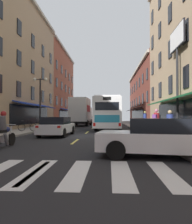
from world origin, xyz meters
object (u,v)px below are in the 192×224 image
Objects in this scene: transit_bus at (109,113)px; pedestrian_near at (156,122)px; sedan_near at (89,120)px; motorcycle_rider at (3,132)px; billboard_sign at (177,51)px; box_truck at (81,112)px; street_lamp_twin at (40,101)px; sedan_mid at (161,137)px; pedestrian_mid at (145,119)px; sedan_far at (57,126)px; bicycle_near at (28,127)px; pedestrian_rear at (158,122)px; pedestrian_far at (170,125)px.

transit_bus reaches higher than pedestrian_near.
sedan_near is 30.76m from motorcycle_rider.
pedestrian_near is (3.08, -10.10, -0.66)m from transit_bus.
sedan_near is (-8.97, 23.76, -5.62)m from billboard_sign.
box_truck is (-9.17, 14.43, -4.36)m from billboard_sign.
sedan_near is 2.58× the size of pedestrian_near.
sedan_mid is at bearing -56.40° from street_lamp_twin.
sedan_near is at bearing 103.43° from transit_bus.
pedestrian_mid is (-1.21, 7.16, -5.28)m from billboard_sign.
sedan_far is at bearing -60.40° from street_lamp_twin.
pedestrian_rear is (10.74, -1.36, 0.47)m from bicycle_near.
pedestrian_rear is (0.49, 4.88, 0.01)m from pedestrian_far.
sedan_far is at bearing -89.02° from box_truck.
billboard_sign is 10.42m from transit_bus.
box_truck is 13.27m from bicycle_near.
pedestrian_near is (7.82, 4.67, 0.37)m from motorcycle_rider.
sedan_mid is 0.89× the size of street_lamp_twin.
motorcycle_rider is (-0.72, -21.42, -1.30)m from box_truck.
motorcycle_rider is 1.21× the size of bicycle_near.
billboard_sign is 3.87× the size of motorcycle_rider.
pedestrian_mid is at bearing 58.48° from motorcycle_rider.
motorcycle_rider is at bearing -99.55° from sedan_far.
pedestrian_mid is at bearing -64.94° from sedan_near.
sedan_mid is (5.63, -32.50, -0.05)m from sedan_near.
sedan_far is at bearing 80.45° from motorcycle_rider.
sedan_near is 1.05× the size of sedan_far.
sedan_near is 18.32m from pedestrian_mid.
transit_bus is (-5.16, 7.78, -4.63)m from billboard_sign.
billboard_sign reaches higher than street_lamp_twin.
motorcycle_rider is 16.61m from pedestrian_mid.
pedestrian_rear is at bearing -20.04° from street_lamp_twin.
pedestrian_rear is (-0.17, -6.93, -0.11)m from pedestrian_mid.
transit_bus is at bearing 9.26° from pedestrian_rear.
street_lamp_twin is (-2.67, -10.39, 0.92)m from box_truck.
street_lamp_twin reaches higher than bicycle_near.
box_truck reaches higher than sedan_far.
pedestrian_far is 0.32× the size of street_lamp_twin.
sedan_mid is 15.51m from street_lamp_twin.
billboard_sign reaches higher than pedestrian_near.
sedan_mid is (-3.34, -8.74, -5.68)m from billboard_sign.
billboard_sign reaches higher than sedan_near.
pedestrian_far is at bearing -69.07° from box_truck.
transit_bus is at bearing -58.87° from box_truck.
billboard_sign is 10.62m from sedan_far.
street_lamp_twin is (-10.62, -3.12, 1.85)m from pedestrian_mid.
billboard_sign is 7.37m from pedestrian_far.
sedan_near is 2.19× the size of motorcycle_rider.
sedan_mid is at bearing 130.48° from pedestrian_far.
street_lamp_twin reaches higher than transit_bus.
sedan_far reaches higher than bicycle_near.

